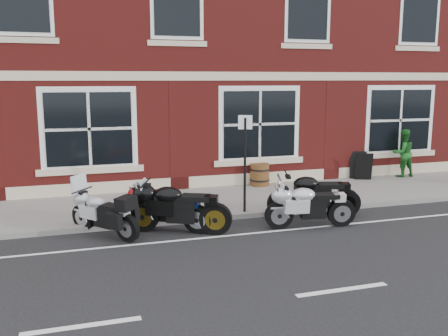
# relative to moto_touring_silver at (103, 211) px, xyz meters

# --- Properties ---
(ground) EXTENTS (80.00, 80.00, 0.00)m
(ground) POSITION_rel_moto_touring_silver_xyz_m (3.42, -1.04, -0.53)
(ground) COLOR black
(ground) RESTS_ON ground
(sidewalk) EXTENTS (30.00, 3.00, 0.12)m
(sidewalk) POSITION_rel_moto_touring_silver_xyz_m (3.42, 1.96, -0.47)
(sidewalk) COLOR slate
(sidewalk) RESTS_ON ground
(kerb) EXTENTS (30.00, 0.16, 0.12)m
(kerb) POSITION_rel_moto_touring_silver_xyz_m (3.42, 0.38, -0.47)
(kerb) COLOR slate
(kerb) RESTS_ON ground
(pub_building) EXTENTS (24.00, 12.00, 12.00)m
(pub_building) POSITION_rel_moto_touring_silver_xyz_m (3.42, 9.46, 5.47)
(pub_building) COLOR maroon
(pub_building) RESTS_ON ground
(moto_touring_silver) EXTENTS (1.31, 1.62, 1.29)m
(moto_touring_silver) POSITION_rel_moto_touring_silver_xyz_m (0.00, 0.00, 0.00)
(moto_touring_silver) COLOR black
(moto_touring_silver) RESTS_ON ground
(moto_sport_red) EXTENTS (1.79, 1.31, 0.94)m
(moto_sport_red) POSITION_rel_moto_touring_silver_xyz_m (1.34, -0.02, 0.01)
(moto_sport_red) COLOR black
(moto_sport_red) RESTS_ON ground
(moto_sport_black) EXTENTS (2.16, 1.14, 1.05)m
(moto_sport_black) POSITION_rel_moto_touring_silver_xyz_m (1.55, -0.29, 0.07)
(moto_sport_black) COLOR black
(moto_sport_black) RESTS_ON ground
(moto_sport_silver) EXTENTS (2.08, 0.51, 0.94)m
(moto_sport_silver) POSITION_rel_moto_touring_silver_xyz_m (4.46, -0.78, 0.01)
(moto_sport_silver) COLOR black
(moto_sport_silver) RESTS_ON ground
(moto_naked_black) EXTENTS (2.24, 0.72, 1.02)m
(moto_naked_black) POSITION_rel_moto_touring_silver_xyz_m (4.93, -0.03, 0.06)
(moto_naked_black) COLOR black
(moto_naked_black) RESTS_ON ground
(pedestrian_right) EXTENTS (0.78, 0.61, 1.58)m
(pedestrian_right) POSITION_rel_moto_touring_silver_xyz_m (9.89, 3.16, 0.38)
(pedestrian_right) COLOR #195A1D
(pedestrian_right) RESTS_ON sidewalk
(a_board_sign) EXTENTS (0.63, 0.54, 0.89)m
(a_board_sign) POSITION_rel_moto_touring_silver_xyz_m (8.32, 3.16, 0.04)
(a_board_sign) COLOR black
(a_board_sign) RESTS_ON sidewalk
(barrel_planter) EXTENTS (0.61, 0.61, 0.67)m
(barrel_planter) POSITION_rel_moto_touring_silver_xyz_m (4.86, 3.26, -0.07)
(barrel_planter) COLOR #562617
(barrel_planter) RESTS_ON sidewalk
(parking_sign) EXTENTS (0.32, 0.12, 2.35)m
(parking_sign) POSITION_rel_moto_touring_silver_xyz_m (3.39, 0.51, 0.95)
(parking_sign) COLOR black
(parking_sign) RESTS_ON sidewalk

